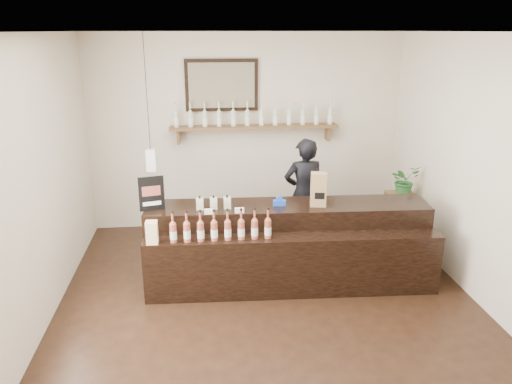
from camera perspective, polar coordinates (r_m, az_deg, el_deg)
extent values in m
plane|color=black|center=(5.46, 1.56, -13.03)|extent=(5.00, 5.00, 0.00)
plane|color=beige|center=(7.30, -1.08, 6.85)|extent=(4.50, 0.00, 4.50)
plane|color=beige|center=(2.64, 9.59, -14.65)|extent=(4.50, 0.00, 4.50)
plane|color=beige|center=(5.09, -24.25, 0.25)|extent=(0.00, 5.00, 5.00)
plane|color=beige|center=(5.65, 24.92, 1.82)|extent=(0.00, 5.00, 5.00)
plane|color=white|center=(4.68, 1.86, 17.83)|extent=(5.00, 5.00, 0.00)
cube|color=brown|center=(7.16, -0.19, 7.45)|extent=(2.40, 0.25, 0.04)
cube|color=brown|center=(7.18, -8.86, 6.29)|extent=(0.04, 0.20, 0.20)
cube|color=brown|center=(7.41, 8.18, 6.68)|extent=(0.04, 0.20, 0.20)
cube|color=black|center=(7.14, -3.95, 12.08)|extent=(1.02, 0.04, 0.72)
cube|color=#463D2D|center=(7.12, -3.94, 12.06)|extent=(0.92, 0.01, 0.62)
cube|color=white|center=(6.45, -11.90, 3.60)|extent=(0.12, 0.12, 0.28)
cylinder|color=black|center=(6.30, -12.40, 11.06)|extent=(0.01, 0.01, 1.41)
cylinder|color=beige|center=(7.11, -9.13, 8.14)|extent=(0.07, 0.07, 0.20)
cone|color=beige|center=(7.09, -9.18, 9.15)|extent=(0.07, 0.07, 0.05)
cylinder|color=beige|center=(7.08, -9.20, 9.63)|extent=(0.02, 0.02, 0.07)
cylinder|color=gold|center=(7.07, -9.22, 10.01)|extent=(0.03, 0.03, 0.02)
cylinder|color=white|center=(7.11, -9.12, 7.98)|extent=(0.07, 0.07, 0.09)
cylinder|color=beige|center=(7.10, -7.50, 8.21)|extent=(0.07, 0.07, 0.20)
cone|color=beige|center=(7.08, -7.54, 9.22)|extent=(0.07, 0.07, 0.05)
cylinder|color=beige|center=(7.07, -7.56, 9.70)|extent=(0.02, 0.02, 0.07)
cylinder|color=gold|center=(7.06, -7.58, 10.08)|extent=(0.03, 0.03, 0.02)
cylinder|color=white|center=(7.10, -7.49, 8.04)|extent=(0.07, 0.07, 0.09)
cylinder|color=beige|center=(7.10, -5.87, 8.26)|extent=(0.07, 0.07, 0.20)
cone|color=beige|center=(7.08, -5.90, 9.28)|extent=(0.07, 0.07, 0.05)
cylinder|color=beige|center=(7.07, -5.92, 9.76)|extent=(0.02, 0.02, 0.07)
cylinder|color=gold|center=(7.06, -5.93, 10.13)|extent=(0.03, 0.03, 0.02)
cylinder|color=white|center=(7.10, -5.87, 8.10)|extent=(0.07, 0.07, 0.09)
cylinder|color=beige|center=(7.10, -4.24, 8.31)|extent=(0.07, 0.07, 0.20)
cone|color=beige|center=(7.08, -4.26, 9.33)|extent=(0.07, 0.07, 0.05)
cylinder|color=beige|center=(7.08, -4.28, 9.81)|extent=(0.02, 0.02, 0.07)
cylinder|color=gold|center=(7.07, -4.29, 10.18)|extent=(0.03, 0.03, 0.02)
cylinder|color=white|center=(7.11, -4.24, 8.15)|extent=(0.07, 0.07, 0.09)
cylinder|color=beige|center=(7.11, -2.61, 8.36)|extent=(0.07, 0.07, 0.20)
cone|color=beige|center=(7.09, -2.63, 9.37)|extent=(0.07, 0.07, 0.05)
cylinder|color=beige|center=(7.09, -2.64, 9.85)|extent=(0.02, 0.02, 0.07)
cylinder|color=gold|center=(7.08, -2.64, 10.23)|extent=(0.03, 0.03, 0.02)
cylinder|color=white|center=(7.12, -2.61, 8.20)|extent=(0.07, 0.07, 0.09)
cylinder|color=beige|center=(7.13, -0.99, 8.40)|extent=(0.07, 0.07, 0.20)
cone|color=beige|center=(7.11, -1.00, 9.41)|extent=(0.07, 0.07, 0.05)
cylinder|color=beige|center=(7.10, -1.00, 9.88)|extent=(0.02, 0.02, 0.07)
cylinder|color=gold|center=(7.09, -1.00, 10.26)|extent=(0.03, 0.03, 0.02)
cylinder|color=white|center=(7.13, -0.99, 8.24)|extent=(0.07, 0.07, 0.09)
cylinder|color=beige|center=(7.15, 0.62, 8.43)|extent=(0.07, 0.07, 0.20)
cone|color=beige|center=(7.13, 0.62, 9.43)|extent=(0.07, 0.07, 0.05)
cylinder|color=beige|center=(7.12, 0.62, 9.91)|extent=(0.02, 0.02, 0.07)
cylinder|color=gold|center=(7.12, 0.62, 10.29)|extent=(0.03, 0.03, 0.02)
cylinder|color=white|center=(7.16, 0.62, 8.27)|extent=(0.07, 0.07, 0.09)
cylinder|color=beige|center=(7.18, 2.22, 8.45)|extent=(0.07, 0.07, 0.20)
cone|color=beige|center=(7.16, 2.23, 9.45)|extent=(0.07, 0.07, 0.05)
cylinder|color=beige|center=(7.15, 2.24, 9.93)|extent=(0.02, 0.02, 0.07)
cylinder|color=gold|center=(7.14, 2.24, 10.30)|extent=(0.03, 0.03, 0.02)
cylinder|color=white|center=(7.18, 2.22, 8.29)|extent=(0.07, 0.07, 0.09)
cylinder|color=beige|center=(7.21, 3.81, 8.47)|extent=(0.07, 0.07, 0.20)
cone|color=beige|center=(7.19, 3.83, 9.47)|extent=(0.07, 0.07, 0.05)
cylinder|color=beige|center=(7.18, 3.84, 9.94)|extent=(0.02, 0.02, 0.07)
cylinder|color=gold|center=(7.18, 3.85, 10.31)|extent=(0.03, 0.03, 0.02)
cylinder|color=white|center=(7.21, 3.81, 8.31)|extent=(0.07, 0.07, 0.09)
cylinder|color=beige|center=(7.25, 5.38, 8.48)|extent=(0.07, 0.07, 0.20)
cone|color=beige|center=(7.23, 5.41, 9.47)|extent=(0.07, 0.07, 0.05)
cylinder|color=beige|center=(7.22, 5.43, 9.94)|extent=(0.02, 0.02, 0.07)
cylinder|color=gold|center=(7.21, 5.44, 10.31)|extent=(0.03, 0.03, 0.02)
cylinder|color=white|center=(7.25, 5.38, 8.32)|extent=(0.07, 0.07, 0.09)
cylinder|color=beige|center=(7.29, 6.94, 8.49)|extent=(0.07, 0.07, 0.20)
cone|color=beige|center=(7.27, 6.98, 9.47)|extent=(0.07, 0.07, 0.05)
cylinder|color=beige|center=(7.26, 6.99, 9.94)|extent=(0.02, 0.02, 0.07)
cylinder|color=gold|center=(7.26, 7.01, 10.31)|extent=(0.03, 0.03, 0.02)
cylinder|color=white|center=(7.30, 6.93, 8.33)|extent=(0.07, 0.07, 0.09)
cylinder|color=beige|center=(7.34, 8.47, 8.48)|extent=(0.07, 0.07, 0.20)
cone|color=beige|center=(7.32, 8.52, 9.46)|extent=(0.07, 0.07, 0.05)
cylinder|color=beige|center=(7.31, 8.54, 9.93)|extent=(0.02, 0.02, 0.07)
cylinder|color=gold|center=(7.31, 8.56, 10.29)|extent=(0.03, 0.03, 0.02)
cylinder|color=white|center=(7.34, 8.47, 8.33)|extent=(0.07, 0.07, 0.09)
cube|color=black|center=(5.91, 3.54, -5.57)|extent=(3.27, 0.72, 0.91)
cube|color=black|center=(5.57, 4.28, -8.36)|extent=(3.25, 0.43, 0.69)
cube|color=white|center=(5.45, -5.41, -2.24)|extent=(0.10, 0.04, 0.05)
cube|color=white|center=(5.47, -1.91, -2.11)|extent=(0.10, 0.04, 0.05)
cube|color=beige|center=(5.34, -11.77, -5.14)|extent=(0.12, 0.12, 0.12)
cube|color=beige|center=(5.30, -11.86, -3.95)|extent=(0.12, 0.12, 0.12)
cube|color=beige|center=(5.59, -6.43, -1.36)|extent=(0.08, 0.08, 0.13)
cube|color=#D6A7A6|center=(5.55, -6.43, -1.51)|extent=(0.07, 0.00, 0.06)
cylinder|color=black|center=(5.57, -6.46, -0.62)|extent=(0.02, 0.02, 0.03)
cube|color=beige|center=(5.60, -4.87, -1.31)|extent=(0.08, 0.08, 0.13)
cube|color=#D6A7A6|center=(5.55, -4.86, -1.46)|extent=(0.07, 0.00, 0.06)
cylinder|color=black|center=(5.57, -4.89, -0.56)|extent=(0.02, 0.02, 0.03)
cube|color=beige|center=(5.60, -3.31, -1.25)|extent=(0.08, 0.08, 0.13)
cube|color=#D6A7A6|center=(5.56, -3.28, -1.40)|extent=(0.07, 0.00, 0.06)
cylinder|color=black|center=(5.58, -3.32, -0.51)|extent=(0.02, 0.02, 0.03)
cylinder|color=#A04C36|center=(5.31, -9.44, -4.66)|extent=(0.07, 0.07, 0.20)
cone|color=#A04C36|center=(5.26, -9.51, -3.38)|extent=(0.07, 0.07, 0.05)
cylinder|color=#A04C36|center=(5.24, -9.54, -2.77)|extent=(0.02, 0.02, 0.07)
cylinder|color=black|center=(5.23, -9.57, -2.29)|extent=(0.03, 0.03, 0.02)
cylinder|color=white|center=(5.32, -9.43, -4.86)|extent=(0.07, 0.07, 0.09)
cylinder|color=#A04C36|center=(5.30, -7.89, -4.61)|extent=(0.07, 0.07, 0.20)
cone|color=#A04C36|center=(5.26, -7.95, -3.33)|extent=(0.07, 0.07, 0.05)
cylinder|color=#A04C36|center=(5.24, -7.98, -2.72)|extent=(0.02, 0.02, 0.07)
cylinder|color=black|center=(5.22, -8.00, -2.24)|extent=(0.03, 0.03, 0.02)
cylinder|color=white|center=(5.31, -7.88, -4.81)|extent=(0.07, 0.07, 0.09)
cylinder|color=#A04C36|center=(5.30, -6.34, -4.56)|extent=(0.07, 0.07, 0.20)
cone|color=#A04C36|center=(5.25, -6.39, -3.28)|extent=(0.07, 0.07, 0.05)
cylinder|color=#A04C36|center=(5.23, -6.41, -2.67)|extent=(0.02, 0.02, 0.07)
cylinder|color=black|center=(5.22, -6.43, -2.18)|extent=(0.03, 0.03, 0.02)
cylinder|color=white|center=(5.31, -6.33, -4.76)|extent=(0.07, 0.07, 0.09)
cylinder|color=#A04C36|center=(5.30, -4.79, -4.50)|extent=(0.07, 0.07, 0.20)
cone|color=#A04C36|center=(5.26, -4.83, -3.22)|extent=(0.07, 0.07, 0.05)
cylinder|color=#A04C36|center=(5.23, -4.84, -2.61)|extent=(0.02, 0.02, 0.07)
cylinder|color=black|center=(5.22, -4.86, -2.13)|extent=(0.03, 0.03, 0.02)
cylinder|color=white|center=(5.31, -4.78, -4.71)|extent=(0.07, 0.07, 0.09)
cylinder|color=#A04C36|center=(5.31, -3.24, -4.44)|extent=(0.07, 0.07, 0.20)
cone|color=#A04C36|center=(5.26, -3.27, -3.17)|extent=(0.07, 0.07, 0.05)
cylinder|color=#A04C36|center=(5.24, -3.28, -2.55)|extent=(0.02, 0.02, 0.07)
cylinder|color=black|center=(5.22, -3.29, -2.07)|extent=(0.03, 0.03, 0.02)
cylinder|color=white|center=(5.32, -3.24, -4.65)|extent=(0.07, 0.07, 0.09)
cylinder|color=#A04C36|center=(5.32, -1.70, -4.38)|extent=(0.07, 0.07, 0.20)
cone|color=#A04C36|center=(5.27, -1.71, -3.11)|extent=(0.07, 0.07, 0.05)
cylinder|color=#A04C36|center=(5.25, -1.72, -2.50)|extent=(0.02, 0.02, 0.07)
cylinder|color=black|center=(5.23, -1.72, -2.01)|extent=(0.03, 0.03, 0.02)
cylinder|color=white|center=(5.32, -1.70, -4.59)|extent=(0.07, 0.07, 0.09)
cylinder|color=#A04C36|center=(5.33, -0.16, -4.32)|extent=(0.07, 0.07, 0.20)
cone|color=#A04C36|center=(5.28, -0.16, -3.04)|extent=(0.07, 0.07, 0.05)
cylinder|color=#A04C36|center=(5.26, -0.16, -2.43)|extent=(0.02, 0.02, 0.07)
cylinder|color=black|center=(5.24, -0.16, -1.95)|extent=(0.03, 0.03, 0.02)
cylinder|color=white|center=(5.34, -0.16, -4.52)|extent=(0.07, 0.07, 0.09)
cylinder|color=#A04C36|center=(5.35, 1.37, -4.25)|extent=(0.07, 0.07, 0.20)
cone|color=#A04C36|center=(5.30, 1.38, -2.98)|extent=(0.07, 0.07, 0.05)
cylinder|color=#A04C36|center=(5.28, 1.38, -2.37)|extent=(0.02, 0.02, 0.07)
cylinder|color=black|center=(5.26, 1.39, -1.89)|extent=(0.03, 0.03, 0.02)
cylinder|color=white|center=(5.35, 1.37, -4.45)|extent=(0.07, 0.07, 0.09)
cube|color=black|center=(5.60, -11.85, -0.18)|extent=(0.28, 0.08, 0.39)
cube|color=brown|center=(5.58, -11.88, 0.11)|extent=(0.20, 0.05, 0.11)
cube|color=white|center=(5.63, -11.79, -1.29)|extent=(0.20, 0.05, 0.04)
cube|color=#A0784D|center=(5.68, 7.15, 0.30)|extent=(0.20, 0.16, 0.39)
cube|color=black|center=(5.63, 7.29, -0.45)|extent=(0.11, 0.02, 0.08)
cube|color=blue|center=(5.69, 2.69, -1.25)|extent=(0.14, 0.06, 0.06)
cylinder|color=blue|center=(5.67, 2.70, -0.80)|extent=(0.08, 0.04, 0.08)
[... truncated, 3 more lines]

